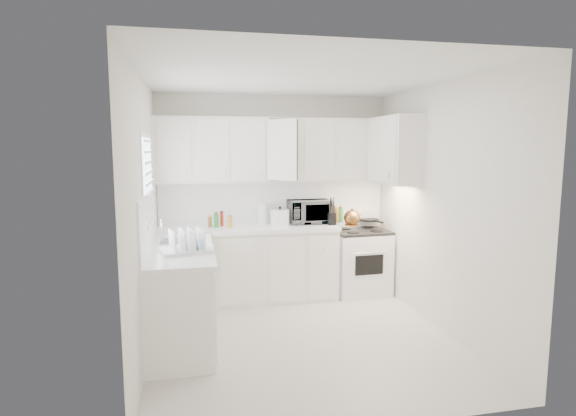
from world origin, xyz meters
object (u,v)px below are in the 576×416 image
object	(u,v)px
utensil_crock	(332,211)
dish_rack	(186,240)
microwave	(309,209)
rice_cooker	(280,216)
tea_kettle	(352,217)
stove	(360,253)

from	to	relation	value
utensil_crock	dish_rack	bearing A→B (deg)	-145.97
microwave	rice_cooker	size ratio (longest dim) A/B	2.27
microwave	utensil_crock	bearing A→B (deg)	-41.10
tea_kettle	microwave	xyz separation A→B (m)	(-0.49, 0.28, 0.07)
microwave	dish_rack	bearing A→B (deg)	-139.61
stove	tea_kettle	world-z (taller)	tea_kettle
stove	dish_rack	bearing A→B (deg)	-152.81
rice_cooker	dish_rack	xyz separation A→B (m)	(-1.16, -1.33, 0.00)
dish_rack	tea_kettle	bearing A→B (deg)	16.24
microwave	utensil_crock	world-z (taller)	microwave
tea_kettle	utensil_crock	xyz separation A→B (m)	(-0.24, 0.08, 0.07)
microwave	rice_cooker	distance (m)	0.42
stove	utensil_crock	xyz separation A→B (m)	(-0.42, -0.08, 0.59)
stove	tea_kettle	size ratio (longest dim) A/B	4.23
rice_cooker	microwave	bearing A→B (deg)	32.11
utensil_crock	dish_rack	xyz separation A→B (m)	(-1.81, -1.22, -0.06)
stove	rice_cooker	distance (m)	1.20
tea_kettle	utensil_crock	distance (m)	0.26
dish_rack	microwave	bearing A→B (deg)	29.39
tea_kettle	microwave	bearing A→B (deg)	153.95
utensil_crock	stove	bearing A→B (deg)	10.75
stove	microwave	size ratio (longest dim) A/B	2.00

